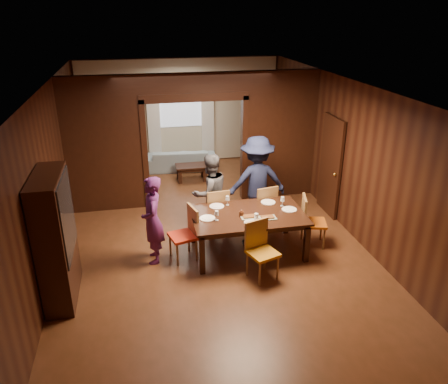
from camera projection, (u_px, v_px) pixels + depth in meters
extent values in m
plane|color=#553017|center=(209.00, 234.00, 8.63)|extent=(9.00, 9.00, 0.00)
cube|color=silver|center=(206.00, 85.00, 7.49)|extent=(5.50, 9.00, 0.02)
cube|color=black|center=(180.00, 112.00, 12.11)|extent=(5.50, 0.02, 2.90)
cube|color=black|center=(51.00, 176.00, 7.54)|extent=(0.02, 9.00, 2.90)
cube|color=black|center=(346.00, 155.00, 8.57)|extent=(0.02, 9.00, 2.90)
cube|color=black|center=(106.00, 157.00, 9.24)|extent=(1.65, 0.15, 2.40)
cube|color=black|center=(279.00, 146.00, 9.96)|extent=(1.65, 0.15, 2.40)
cube|color=black|center=(194.00, 85.00, 9.03)|extent=(5.50, 0.15, 0.50)
cube|color=beige|center=(180.00, 112.00, 12.08)|extent=(5.40, 0.04, 2.85)
imported|color=#5D2264|center=(153.00, 220.00, 7.45)|extent=(0.38, 0.58, 1.57)
imported|color=#525259|center=(210.00, 193.00, 8.50)|extent=(0.93, 0.84, 1.58)
imported|color=#161C38|center=(257.00, 181.00, 8.71)|extent=(1.20, 0.69, 1.85)
imported|color=#92AEC0|center=(181.00, 159.00, 11.96)|extent=(1.98, 0.92, 0.56)
imported|color=black|center=(252.00, 208.00, 7.85)|extent=(0.34, 0.34, 0.08)
cube|color=black|center=(248.00, 233.00, 7.88)|extent=(2.00, 1.24, 0.76)
cube|color=black|center=(192.00, 173.00, 11.23)|extent=(0.80, 0.50, 0.40)
cube|color=black|center=(56.00, 239.00, 6.41)|extent=(0.40, 1.20, 2.00)
cube|color=black|center=(330.00, 166.00, 9.17)|extent=(0.06, 0.90, 2.10)
cube|color=silver|center=(180.00, 103.00, 11.96)|extent=(1.20, 0.03, 1.30)
cube|color=white|center=(154.00, 121.00, 11.96)|extent=(0.35, 0.06, 2.40)
cube|color=white|center=(208.00, 118.00, 12.24)|extent=(0.35, 0.06, 2.40)
cylinder|color=white|center=(207.00, 218.00, 7.56)|extent=(0.27, 0.27, 0.01)
cylinder|color=white|center=(217.00, 206.00, 8.01)|extent=(0.27, 0.27, 0.01)
cylinder|color=white|center=(268.00, 202.00, 8.17)|extent=(0.27, 0.27, 0.01)
cylinder|color=white|center=(289.00, 209.00, 7.88)|extent=(0.27, 0.27, 0.01)
cylinder|color=silver|center=(252.00, 223.00, 7.40)|extent=(0.27, 0.27, 0.01)
cube|color=gray|center=(249.00, 217.00, 7.59)|extent=(0.30, 0.20, 0.04)
cube|color=gray|center=(267.00, 217.00, 7.56)|extent=(0.30, 0.20, 0.04)
cylinder|color=white|center=(256.00, 217.00, 7.44)|extent=(0.07, 0.07, 0.14)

